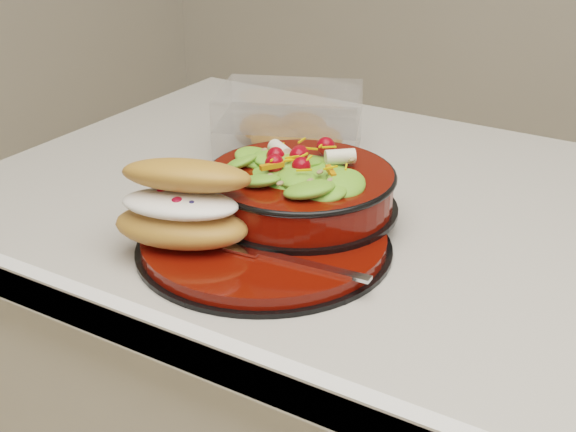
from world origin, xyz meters
The scene contains 5 objects.
dinner_plate centered at (-0.14, -0.18, 0.91)m, with size 0.30×0.30×0.02m.
salad_bowl centered at (-0.14, -0.10, 0.96)m, with size 0.24×0.24×0.10m.
croissant centered at (-0.20, -0.24, 0.97)m, with size 0.17×0.14×0.09m.
fork centered at (-0.08, -0.22, 0.92)m, with size 0.17×0.03×0.00m.
pastry_box centered at (-0.28, 0.11, 0.94)m, with size 0.25×0.22×0.09m.
Camera 1 is at (0.31, -0.86, 1.34)m, focal length 50.00 mm.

